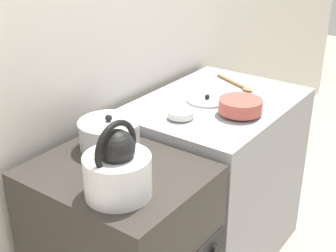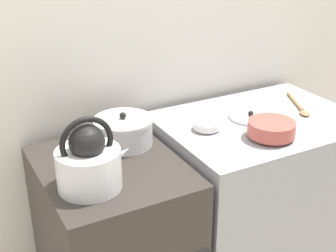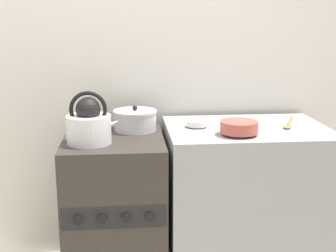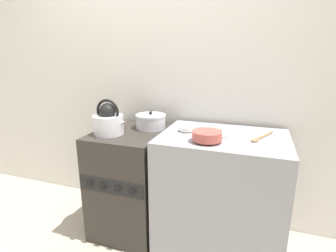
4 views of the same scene
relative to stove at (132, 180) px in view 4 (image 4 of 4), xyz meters
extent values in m
plane|color=#B2A893|center=(0.00, -0.32, -0.42)|extent=(12.00, 12.00, 0.00)
cube|color=silver|center=(0.00, 0.40, 0.83)|extent=(7.00, 0.06, 2.50)
cube|color=#332D28|center=(0.00, 0.00, 0.00)|extent=(0.53, 0.64, 0.85)
cube|color=black|center=(0.00, -0.32, 0.10)|extent=(0.51, 0.01, 0.11)
cylinder|color=black|center=(-0.17, -0.33, 0.10)|extent=(0.04, 0.02, 0.04)
cylinder|color=black|center=(-0.06, -0.33, 0.10)|extent=(0.04, 0.02, 0.04)
cylinder|color=black|center=(0.06, -0.33, 0.10)|extent=(0.04, 0.02, 0.04)
cylinder|color=black|center=(0.17, -0.33, 0.10)|extent=(0.04, 0.02, 0.04)
cube|color=#99999E|center=(0.73, 0.01, 0.02)|extent=(0.88, 0.65, 0.88)
cylinder|color=silver|center=(-0.12, -0.11, 0.50)|extent=(0.23, 0.23, 0.14)
sphere|color=black|center=(-0.12, -0.11, 0.60)|extent=(0.12, 0.12, 0.12)
torus|color=black|center=(-0.12, -0.11, 0.60)|extent=(0.19, 0.02, 0.19)
cone|color=silver|center=(-0.01, -0.11, 0.52)|extent=(0.11, 0.05, 0.09)
cylinder|color=silver|center=(0.12, 0.14, 0.47)|extent=(0.24, 0.24, 0.10)
cylinder|color=silver|center=(0.12, 0.14, 0.53)|extent=(0.25, 0.25, 0.01)
sphere|color=black|center=(0.12, 0.14, 0.55)|extent=(0.03, 0.03, 0.03)
cylinder|color=#B75147|center=(0.64, -0.16, 0.47)|extent=(0.09, 0.09, 0.01)
cylinder|color=#B75147|center=(0.64, -0.16, 0.50)|extent=(0.19, 0.19, 0.06)
cylinder|color=white|center=(0.45, 0.03, 0.46)|extent=(0.05, 0.05, 0.01)
cylinder|color=white|center=(0.45, 0.03, 0.48)|extent=(0.11, 0.11, 0.03)
cylinder|color=silver|center=(0.70, 0.04, 0.47)|extent=(0.20, 0.20, 0.01)
sphere|color=black|center=(0.70, 0.04, 0.48)|extent=(0.02, 0.02, 0.02)
cylinder|color=#A37A4C|center=(1.00, 0.08, 0.47)|extent=(0.11, 0.21, 0.02)
ellipsoid|color=#A37A4C|center=(0.93, -0.05, 0.47)|extent=(0.07, 0.08, 0.02)
camera|label=1|loc=(-1.09, -1.02, 1.29)|focal=50.00mm
camera|label=2|loc=(-0.55, -1.48, 1.30)|focal=50.00mm
camera|label=3|loc=(0.07, -2.43, 1.06)|focal=50.00mm
camera|label=4|loc=(0.94, -1.76, 1.01)|focal=28.00mm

